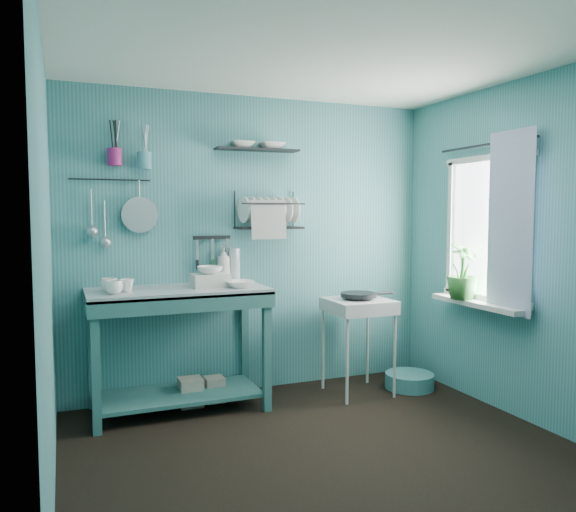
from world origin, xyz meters
name	(u,v)px	position (x,y,z in m)	size (l,w,h in m)	color
floor	(332,457)	(0.00, 0.00, 0.00)	(3.20, 3.20, 0.00)	black
ceiling	(334,47)	(0.00, 0.00, 2.50)	(3.20, 3.20, 0.00)	silver
wall_back	(254,245)	(0.00, 1.50, 1.25)	(3.20, 3.20, 0.00)	#3C797B
wall_front	(519,288)	(0.00, -1.50, 1.25)	(3.20, 3.20, 0.00)	#3C797B
wall_left	(47,267)	(-1.60, 0.00, 1.25)	(3.00, 3.00, 0.00)	#3C797B
wall_right	(533,251)	(1.60, 0.00, 1.25)	(3.00, 3.00, 0.00)	#3C797B
work_counter	(178,349)	(-0.72, 1.21, 0.48)	(1.34, 0.67, 0.95)	#2F6360
mug_left	(114,287)	(-1.20, 1.05, 1.00)	(0.12, 0.12, 0.10)	white
mug_mid	(127,285)	(-1.10, 1.15, 1.00)	(0.10, 0.10, 0.09)	white
mug_right	(109,285)	(-1.22, 1.21, 1.00)	(0.12, 0.12, 0.10)	white
wash_tub	(210,280)	(-0.47, 1.19, 1.00)	(0.28, 0.22, 0.10)	beige
tub_bowl	(210,270)	(-0.47, 1.19, 1.08)	(0.20, 0.20, 0.06)	white
soap_bottle	(224,264)	(-0.30, 1.41, 1.10)	(0.12, 0.12, 0.30)	beige
water_bottle	(235,265)	(-0.20, 1.43, 1.09)	(0.09, 0.09, 0.28)	#ACBAC0
counter_bowl	(240,284)	(-0.27, 1.06, 0.98)	(0.22, 0.22, 0.05)	white
hotplate_stand	(358,346)	(0.77, 1.05, 0.40)	(0.50, 0.50, 0.80)	silver
frying_pan	(359,295)	(0.77, 1.05, 0.84)	(0.30, 0.30, 0.04)	black
knife_strip	(212,237)	(-0.38, 1.47, 1.32)	(0.32, 0.02, 0.03)	black
dish_rack	(269,210)	(0.09, 1.37, 1.55)	(0.55, 0.24, 0.32)	black
upper_shelf	(257,150)	(0.00, 1.40, 2.05)	(0.70, 0.18, 0.01)	black
shelf_bowl_left	(243,153)	(-0.13, 1.40, 2.01)	(0.21, 0.21, 0.05)	white
shelf_bowl_right	(272,147)	(0.13, 1.40, 2.08)	(0.22, 0.22, 0.05)	white
utensil_cup_magenta	(114,157)	(-1.14, 1.42, 1.95)	(0.11, 0.11, 0.13)	#A21E62
utensil_cup_teal	(144,161)	(-0.92, 1.42, 1.93)	(0.11, 0.11, 0.13)	teal
colander	(140,215)	(-0.96, 1.45, 1.51)	(0.28, 0.28, 0.03)	#AAADB2
ladle_outer	(91,209)	(-1.31, 1.46, 1.55)	(0.01, 0.01, 0.30)	#AAADB2
ladle_inner	(105,220)	(-1.22, 1.46, 1.47)	(0.01, 0.01, 0.30)	#AAADB2
hook_rail	(110,180)	(-1.17, 1.47, 1.78)	(0.01, 0.01, 0.60)	black
window_glass	(488,229)	(1.59, 0.45, 1.40)	(1.10, 1.10, 0.00)	white
windowsill	(477,304)	(1.50, 0.45, 0.81)	(0.16, 0.95, 0.04)	silver
curtain	(510,223)	(1.52, 0.15, 1.45)	(1.35, 1.35, 0.00)	silver
curtain_rod	(485,145)	(1.54, 0.45, 2.05)	(0.02, 0.02, 1.05)	black
potted_plant	(463,271)	(1.46, 0.58, 1.06)	(0.25, 0.25, 0.45)	#2D6A2A
storage_tin_large	(191,392)	(-0.62, 1.26, 0.11)	(0.18, 0.18, 0.22)	gray
storage_tin_small	(214,389)	(-0.42, 1.29, 0.10)	(0.15, 0.15, 0.20)	gray
floor_basin	(409,381)	(1.25, 0.99, 0.07)	(0.42, 0.42, 0.13)	teal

